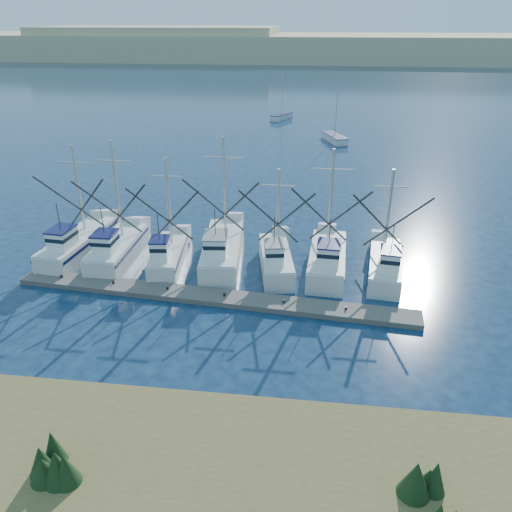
# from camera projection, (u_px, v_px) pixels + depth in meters

# --- Properties ---
(ground) EXTENTS (500.00, 500.00, 0.00)m
(ground) POSITION_uv_depth(u_px,v_px,m) (299.00, 361.00, 27.50)
(ground) COLOR #0C1B35
(ground) RESTS_ON ground
(shore_bank) EXTENTS (40.00, 10.00, 1.60)m
(shore_bank) POSITION_uv_depth(u_px,v_px,m) (80.00, 489.00, 19.10)
(shore_bank) COLOR #4C422D
(shore_bank) RESTS_ON ground
(floating_dock) EXTENTS (27.51, 4.27, 0.37)m
(floating_dock) POSITION_uv_depth(u_px,v_px,m) (210.00, 297.00, 33.42)
(floating_dock) COLOR #625E58
(floating_dock) RESTS_ON ground
(dune_ridge) EXTENTS (360.00, 60.00, 10.00)m
(dune_ridge) POSITION_uv_depth(u_px,v_px,m) (322.00, 47.00, 212.98)
(dune_ridge) COLOR tan
(dune_ridge) RESTS_ON ground
(trawler_fleet) EXTENTS (26.73, 9.17, 9.34)m
(trawler_fleet) POSITION_uv_depth(u_px,v_px,m) (216.00, 254.00, 37.51)
(trawler_fleet) COLOR silver
(trawler_fleet) RESTS_ON ground
(sailboat_near) EXTENTS (3.94, 6.50, 8.10)m
(sailboat_near) POSITION_uv_depth(u_px,v_px,m) (335.00, 138.00, 75.25)
(sailboat_near) COLOR silver
(sailboat_near) RESTS_ON ground
(sailboat_far) EXTENTS (3.84, 5.71, 8.10)m
(sailboat_far) POSITION_uv_depth(u_px,v_px,m) (282.00, 116.00, 91.42)
(sailboat_far) COLOR silver
(sailboat_far) RESTS_ON ground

